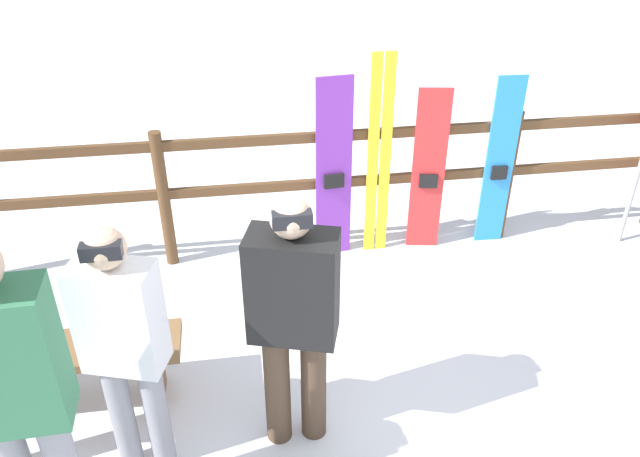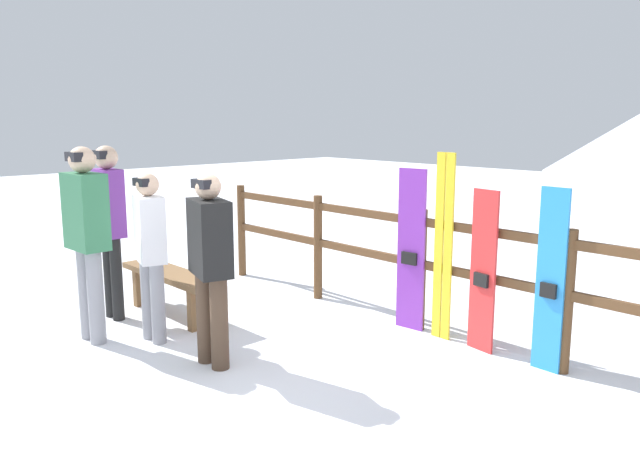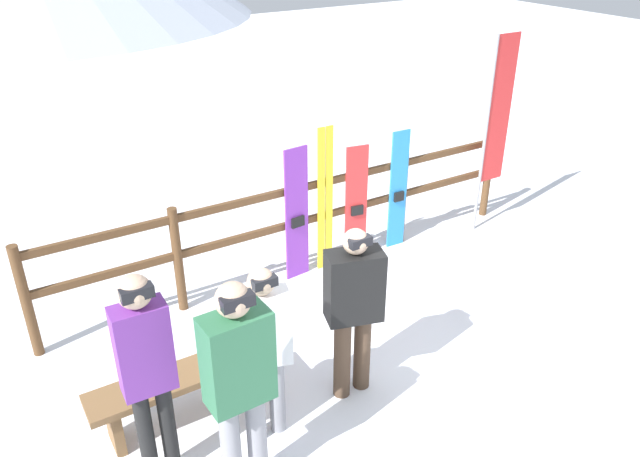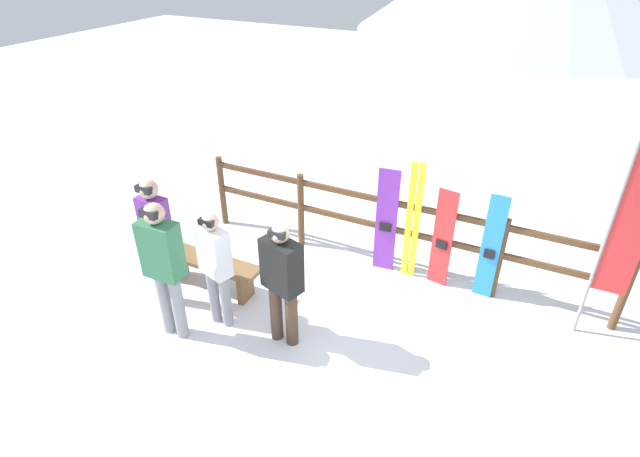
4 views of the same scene
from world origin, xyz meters
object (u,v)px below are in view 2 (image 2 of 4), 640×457
(person_black, at_px, (210,258))
(snowboard_purple, at_px, (411,250))
(ski_pair_yellow, at_px, (443,247))
(snowboard_blue, at_px, (550,281))
(snowboard_red, at_px, (483,272))
(bench, at_px, (172,283))
(person_purple, at_px, (109,216))
(person_white, at_px, (150,245))
(person_plaid_green, at_px, (87,230))

(person_black, xyz_separation_m, snowboard_purple, (0.55, 1.94, -0.14))
(ski_pair_yellow, relative_size, snowboard_blue, 1.15)
(snowboard_red, bearing_deg, snowboard_purple, 179.99)
(ski_pair_yellow, bearing_deg, bench, -147.16)
(snowboard_purple, bearing_deg, person_purple, -139.26)
(person_black, height_order, person_white, person_black)
(person_white, bearing_deg, person_black, 4.80)
(person_purple, xyz_separation_m, person_black, (1.76, 0.05, -0.15))
(person_plaid_green, xyz_separation_m, ski_pair_yellow, (2.19, 2.44, -0.18))
(bench, xyz_separation_m, snowboard_blue, (3.39, 1.51, 0.40))
(person_white, height_order, person_plaid_green, person_plaid_green)
(person_white, xyz_separation_m, snowboard_blue, (2.85, 2.01, -0.16))
(person_plaid_green, bearing_deg, bench, 99.12)
(person_purple, relative_size, person_black, 1.10)
(person_white, distance_m, snowboard_blue, 3.50)
(person_white, xyz_separation_m, snowboard_purple, (1.42, 2.01, -0.12))
(person_plaid_green, height_order, snowboard_blue, person_plaid_green)
(bench, xyz_separation_m, snowboard_red, (2.77, 1.51, 0.36))
(person_black, bearing_deg, bench, 162.91)
(snowboard_blue, bearing_deg, ski_pair_yellow, 179.82)
(person_black, bearing_deg, ski_pair_yellow, 64.57)
(person_black, bearing_deg, snowboard_purple, 74.23)
(snowboard_red, bearing_deg, snowboard_blue, 0.01)
(person_black, relative_size, snowboard_blue, 1.06)
(person_black, bearing_deg, person_purple, -178.51)
(person_plaid_green, bearing_deg, person_white, 46.78)
(bench, height_order, person_black, person_black)
(person_plaid_green, distance_m, snowboard_red, 3.59)
(bench, distance_m, snowboard_red, 3.17)
(bench, bearing_deg, snowboard_purple, 37.50)
(snowboard_red, bearing_deg, person_black, -124.93)
(bench, relative_size, person_white, 0.95)
(bench, xyz_separation_m, person_white, (0.54, -0.51, 0.56))
(snowboard_purple, bearing_deg, snowboard_red, -0.01)
(bench, height_order, ski_pair_yellow, ski_pair_yellow)
(snowboard_blue, bearing_deg, person_black, -135.55)
(ski_pair_yellow, xyz_separation_m, snowboard_red, (0.43, -0.00, -0.15))
(person_white, distance_m, snowboard_purple, 2.47)
(person_purple, bearing_deg, person_black, 1.49)
(person_white, bearing_deg, ski_pair_yellow, 48.31)
(snowboard_blue, bearing_deg, snowboard_purple, 180.00)
(bench, distance_m, snowboard_purple, 2.51)
(snowboard_red, relative_size, snowboard_blue, 0.95)
(person_purple, height_order, snowboard_blue, person_purple)
(person_black, xyz_separation_m, snowboard_red, (1.36, 1.94, -0.21))
(person_plaid_green, height_order, snowboard_purple, person_plaid_green)
(bench, xyz_separation_m, person_black, (1.41, -0.43, 0.57))
(snowboard_purple, bearing_deg, person_white, -125.21)
(person_white, relative_size, snowboard_red, 1.08)
(person_plaid_green, xyz_separation_m, snowboard_red, (2.62, 2.43, -0.33))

